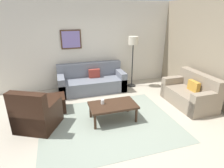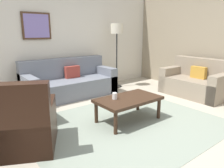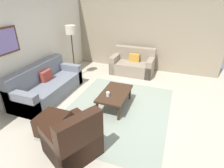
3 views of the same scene
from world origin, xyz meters
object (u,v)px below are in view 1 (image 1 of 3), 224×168
Objects in this scene: couch_loveseat at (191,94)px; ottoman at (54,103)px; couch_main at (91,81)px; coffee_table at (113,106)px; cup at (103,102)px; framed_artwork at (71,39)px; armchair_leather at (36,116)px; lamp_standing at (133,46)px.

ottoman is at bearing 168.41° from couch_loveseat.
coffee_table is at bearing -86.35° from couch_main.
couch_main is at bearing 86.99° from cup.
armchair_leather is at bearing -115.21° from framed_artwork.
cup is (-0.23, 0.10, 0.11)m from coffee_table.
cup is at bearing 157.14° from coffee_table.
lamp_standing is at bearing 120.22° from couch_loveseat.
coffee_table is at bearing -74.96° from framed_artwork.
coffee_table is 10.16× the size of cup.
armchair_leather reaches higher than ottoman.
framed_artwork reaches higher than armchair_leather.
framed_artwork reaches higher than couch_main.
couch_loveseat is at bearing -11.59° from ottoman.
couch_main is 1.63m from ottoman.
ottoman is 5.17× the size of cup.
couch_main is 2.43m from armchair_leather.
couch_main is at bearing 93.65° from coffee_table.
couch_loveseat is at bearing -37.05° from couch_main.
coffee_table is 2.53m from lamp_standing.
ottoman is 0.51× the size of coffee_table.
lamp_standing is (2.62, 1.03, 1.21)m from ottoman.
armchair_leather is at bearing -130.66° from couch_main.
ottoman is at bearing -158.50° from lamp_standing.
cup reaches higher than ottoman.
couch_main is at bearing 177.07° from lamp_standing.
framed_artwork is at bearing 142.65° from couch_loveseat.
framed_artwork is (1.06, 2.26, 1.32)m from armchair_leather.
lamp_standing reaches higher than ottoman.
armchair_leather is at bearing 175.15° from coffee_table.
framed_artwork reaches higher than ottoman.
couch_loveseat is 4.03m from armchair_leather.
couch_loveseat is 0.85× the size of lamp_standing.
coffee_table is (1.33, -0.88, 0.16)m from ottoman.
lamp_standing is 2.67× the size of framed_artwork.
framed_artwork is at bearing 100.31° from cup.
ottoman is 3.06m from lamp_standing.
lamp_standing is at bearing 50.14° from cup.
couch_loveseat is 3.97m from framed_artwork.
lamp_standing reaches higher than cup.
lamp_standing is (1.42, -0.07, 1.11)m from couch_main.
couch_loveseat is 2.33m from coffee_table.
armchair_leather is 9.95× the size of cup.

